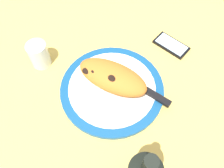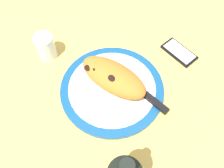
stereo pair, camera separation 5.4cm
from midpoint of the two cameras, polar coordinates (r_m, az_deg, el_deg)
ground_plane at (r=78.02cm, az=1.99°, el=-2.10°), size 150.00×150.00×3.00cm
plate at (r=76.00cm, az=2.04°, el=-1.25°), size 32.86×32.86×1.72cm
calzone at (r=73.51cm, az=2.41°, el=1.56°), size 24.58×15.94×6.24cm
fork at (r=72.48cm, az=-0.44°, el=-4.45°), size 17.83×5.33×0.40cm
knife at (r=74.38cm, az=10.31°, el=-2.87°), size 23.46×4.55×1.20cm
smartphone at (r=88.59cm, az=17.41°, el=7.14°), size 12.41×6.53×1.16cm
water_glass at (r=83.82cm, az=-13.60°, el=8.26°), size 6.44×6.44×8.95cm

